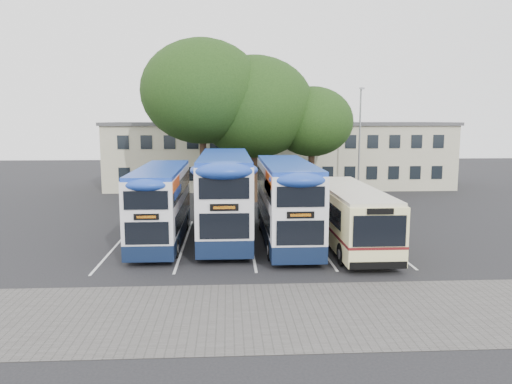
{
  "coord_description": "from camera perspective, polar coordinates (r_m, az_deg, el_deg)",
  "views": [
    {
      "loc": [
        -4.92,
        -20.98,
        6.51
      ],
      "look_at": [
        -3.46,
        5.0,
        2.69
      ],
      "focal_mm": 35.0,
      "sensor_mm": 36.0,
      "label": 1
    }
  ],
  "objects": [
    {
      "name": "paving_strip",
      "position": [
        17.49,
        6.81,
        -13.53
      ],
      "size": [
        40.0,
        6.0,
        0.01
      ],
      "primitive_type": "cube",
      "color": "#595654",
      "rests_on": "ground"
    },
    {
      "name": "depot_building",
      "position": [
        48.33,
        2.63,
        4.37
      ],
      "size": [
        32.4,
        8.4,
        6.2
      ],
      "color": "#B9B395",
      "rests_on": "ground"
    },
    {
      "name": "bus_dd_right",
      "position": [
        26.27,
        3.49,
        -0.75
      ],
      "size": [
        2.49,
        10.28,
        4.28
      ],
      "color": "#0E1A34",
      "rests_on": "ground"
    },
    {
      "name": "tree_mid",
      "position": [
        38.95,
        -0.2,
        9.67
      ],
      "size": [
        9.21,
        9.21,
        11.32
      ],
      "color": "black",
      "rests_on": "ground"
    },
    {
      "name": "ground",
      "position": [
        22.51,
        9.65,
        -8.58
      ],
      "size": [
        120.0,
        120.0,
        0.0
      ],
      "primitive_type": "plane",
      "color": "black",
      "rests_on": "ground"
    },
    {
      "name": "bus_single",
      "position": [
        26.17,
        10.61,
        -2.34
      ],
      "size": [
        2.59,
        10.17,
        3.03
      ],
      "color": "#F2EBA1",
      "rests_on": "ground"
    },
    {
      "name": "bay_lines",
      "position": [
        26.8,
        -0.63,
        -5.69
      ],
      "size": [
        14.12,
        11.0,
        0.01
      ],
      "color": "silver",
      "rests_on": "ground"
    },
    {
      "name": "bus_dd_mid",
      "position": [
        27.38,
        -3.57,
        0.01
      ],
      "size": [
        2.68,
        11.07,
        4.61
      ],
      "color": "#0E1A34",
      "rests_on": "ground"
    },
    {
      "name": "tree_right",
      "position": [
        39.44,
        6.42,
        7.98
      ],
      "size": [
        6.38,
        6.38,
        9.02
      ],
      "color": "black",
      "rests_on": "ground"
    },
    {
      "name": "tree_left",
      "position": [
        37.86,
        -6.18,
        11.33
      ],
      "size": [
        9.1,
        9.1,
        12.38
      ],
      "color": "black",
      "rests_on": "ground"
    },
    {
      "name": "lamp_post",
      "position": [
        42.4,
        11.77,
        6.26
      ],
      "size": [
        0.25,
        1.05,
        9.06
      ],
      "color": "gray",
      "rests_on": "ground"
    },
    {
      "name": "bus_dd_left",
      "position": [
        26.8,
        -10.79,
        -1.04
      ],
      "size": [
        2.32,
        9.59,
        3.99
      ],
      "color": "#0E1A34",
      "rests_on": "ground"
    }
  ]
}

